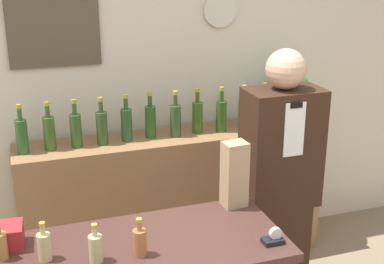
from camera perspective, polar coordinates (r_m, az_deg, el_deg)
back_wall at (r=3.69m, az=-6.20°, el=6.17°), size 5.20×0.09×2.70m
back_shelf at (r=3.81m, az=-1.77°, el=-7.22°), size 2.13×0.37×0.97m
shopkeeper at (r=3.14m, az=9.22°, el=-6.45°), size 0.42×0.27×1.67m
potted_plant at (r=3.91m, az=10.45°, el=3.92°), size 0.30×0.30×0.37m
paper_bag at (r=2.61m, az=4.55°, el=-4.52°), size 0.12×0.11×0.33m
tape_dispenser at (r=2.38m, az=8.71°, el=-11.14°), size 0.09×0.06×0.07m
gift_box at (r=2.44m, az=-18.78°, el=-10.45°), size 0.11×0.14×0.10m
counter_bottle_0 at (r=2.36m, az=-19.79°, el=-11.28°), size 0.06×0.06×0.17m
counter_bottle_1 at (r=2.30m, az=-15.49°, el=-11.61°), size 0.06×0.06×0.17m
counter_bottle_2 at (r=2.24m, az=-10.24°, el=-12.02°), size 0.06×0.06×0.17m
counter_bottle_3 at (r=2.26m, az=-5.59°, el=-11.55°), size 0.06×0.06×0.17m
shelf_bottle_0 at (r=3.44m, az=-17.70°, el=-0.31°), size 0.07×0.07×0.31m
shelf_bottle_1 at (r=3.45m, az=-14.98°, el=0.00°), size 0.07×0.07×0.31m
shelf_bottle_2 at (r=3.46m, az=-12.28°, el=0.29°), size 0.07×0.07×0.31m
shelf_bottle_3 at (r=3.47m, az=-9.59°, el=0.56°), size 0.07×0.07×0.31m
shelf_bottle_4 at (r=3.51m, az=-7.00°, el=0.91°), size 0.07×0.07×0.31m
shelf_bottle_5 at (r=3.56m, az=-4.46°, el=1.24°), size 0.07×0.07×0.31m
shelf_bottle_6 at (r=3.57m, az=-1.77°, el=1.34°), size 0.07×0.07×0.31m
shelf_bottle_7 at (r=3.64m, az=0.58°, el=1.72°), size 0.07×0.07×0.31m
shelf_bottle_8 at (r=3.67m, az=3.14°, el=1.84°), size 0.07×0.07×0.31m
shelf_bottle_9 at (r=3.73m, az=5.51°, el=2.06°), size 0.07×0.07×0.31m
shelf_bottle_10 at (r=3.82m, az=7.62°, el=2.38°), size 0.07×0.07×0.31m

